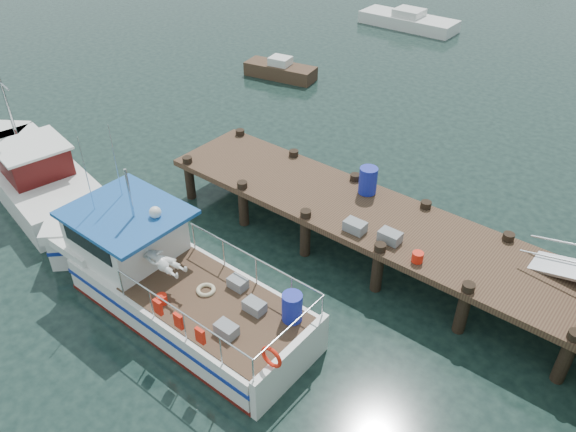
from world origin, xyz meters
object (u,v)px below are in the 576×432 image
Objects in this scene: work_boat at (31,171)px; moored_a at (408,21)px; lobster_boat at (159,274)px; moored_rowboat at (280,70)px.

work_boat is 25.36m from moored_a.
lobster_boat is 2.52× the size of moored_rowboat.
lobster_boat reaches higher than moored_rowboat.
work_boat is 2.20× the size of moored_rowboat.
lobster_boat is 27.09m from moored_a.
lobster_boat is 7.93m from work_boat.
moored_rowboat is at bearing 118.11° from lobster_boat.
moored_a is (1.05, 25.33, -0.28)m from work_boat.
moored_a is at bearing 98.40° from work_boat.
moored_a is (0.91, 11.65, 0.03)m from moored_rowboat.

